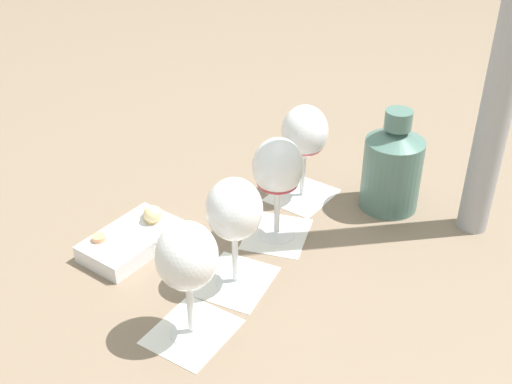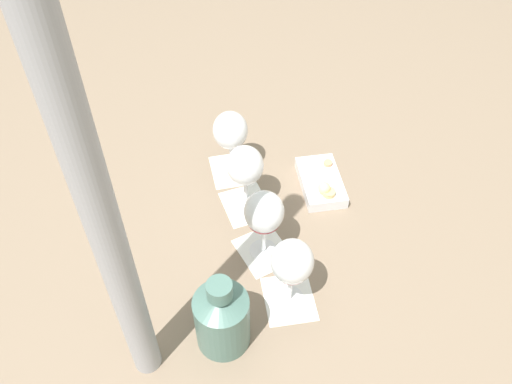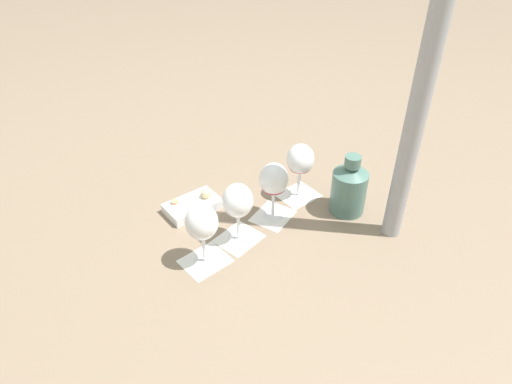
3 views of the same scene
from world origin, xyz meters
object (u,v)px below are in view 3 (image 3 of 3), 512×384
wine_glass_0 (300,162)px  wine_glass_1 (274,181)px  wine_glass_2 (238,203)px  umbrella_pole (427,68)px  snack_dish (194,205)px  wine_glass_3 (202,225)px  ceramic_vase (349,188)px

wine_glass_0 → wine_glass_1: bearing=25.0°
wine_glass_2 → umbrella_pole: 0.55m
umbrella_pole → snack_dish: bearing=-36.8°
wine_glass_3 → wine_glass_0: bearing=-158.9°
wine_glass_0 → wine_glass_2: 0.27m
wine_glass_2 → wine_glass_3: size_ratio=1.00×
wine_glass_2 → ceramic_vase: size_ratio=0.95×
wine_glass_1 → umbrella_pole: 0.48m
snack_dish → wine_glass_0: bearing=166.1°
wine_glass_1 → snack_dish: bearing=-34.4°
snack_dish → umbrella_pole: 0.73m
wine_glass_1 → wine_glass_3: same height
wine_glass_0 → umbrella_pole: 0.46m
wine_glass_3 → snack_dish: size_ratio=1.02×
wine_glass_3 → ceramic_vase: size_ratio=0.95×
wine_glass_2 → ceramic_vase: bearing=175.7°
ceramic_vase → umbrella_pole: (-0.05, 0.14, 0.39)m
wine_glass_1 → snack_dish: 0.26m
wine_glass_2 → snack_dish: 0.22m
wine_glass_0 → wine_glass_3: same height
wine_glass_3 → snack_dish: 0.25m
wine_glass_2 → umbrella_pole: size_ratio=0.19×
umbrella_pole → wine_glass_0: bearing=-61.5°
wine_glass_0 → umbrella_pole: bearing=118.5°
umbrella_pole → wine_glass_1: bearing=-38.4°
wine_glass_1 → ceramic_vase: (-0.21, 0.07, -0.04)m
ceramic_vase → snack_dish: size_ratio=1.07×
wine_glass_0 → wine_glass_2: bearing=21.9°
wine_glass_1 → umbrella_pole: size_ratio=0.19×
ceramic_vase → umbrella_pole: size_ratio=0.20×
wine_glass_0 → snack_dish: size_ratio=1.02×
snack_dish → umbrella_pole: umbrella_pole is taller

